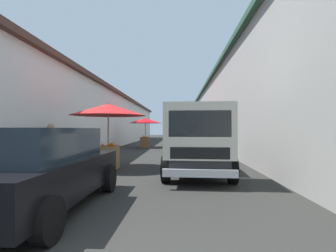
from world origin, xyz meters
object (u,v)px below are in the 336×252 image
hatchback_car (39,168)px  delivery_truck (198,142)px  fruit_stall_near_right (108,115)px  fruit_stall_far_left (191,124)px  fruit_stall_mid_lane (145,124)px  vendor_in_shade (51,146)px  fruit_stall_far_right (188,126)px  vendor_by_crates (186,139)px

hatchback_car → delivery_truck: bearing=-44.8°
hatchback_car → fruit_stall_near_right: bearing=1.1°
fruit_stall_far_left → delivery_truck: 9.95m
fruit_stall_mid_lane → vendor_in_shade: (-11.78, 1.34, -0.87)m
hatchback_car → delivery_truck: 4.31m
fruit_stall_near_right → vendor_in_shade: bearing=136.6°
fruit_stall_far_left → vendor_in_shade: (-9.73, 4.72, -0.86)m
fruit_stall_mid_lane → vendor_in_shade: size_ratio=1.59×
fruit_stall_far_right → vendor_in_shade: size_ratio=1.42×
fruit_stall_mid_lane → vendor_by_crates: fruit_stall_mid_lane is taller
fruit_stall_mid_lane → vendor_by_crates: 7.73m
fruit_stall_mid_lane → fruit_stall_far_right: (1.24, -3.29, -0.12)m
vendor_in_shade → delivery_truck: bearing=-92.4°
fruit_stall_mid_lane → fruit_stall_far_left: bearing=-121.3°
fruit_stall_far_right → fruit_stall_near_right: 12.02m
fruit_stall_far_left → fruit_stall_near_right: (-8.27, 3.34, 0.15)m
fruit_stall_far_left → vendor_by_crates: bearing=174.9°
delivery_truck → vendor_in_shade: 4.50m
fruit_stall_mid_lane → vendor_in_shade: fruit_stall_mid_lane is taller
fruit_stall_far_left → vendor_in_shade: fruit_stall_far_left is taller
fruit_stall_far_left → delivery_truck: size_ratio=0.49×
fruit_stall_mid_lane → vendor_by_crates: size_ratio=1.55×
fruit_stall_far_right → vendor_by_crates: 8.39m
fruit_stall_mid_lane → delivery_truck: size_ratio=0.51×
fruit_stall_far_right → vendor_by_crates: size_ratio=1.38×
fruit_stall_near_right → delivery_truck: bearing=-117.8°
vendor_by_crates → vendor_in_shade: bearing=137.6°
fruit_stall_far_left → vendor_by_crates: fruit_stall_far_left is taller
hatchback_car → vendor_in_shade: size_ratio=2.46×
hatchback_car → vendor_by_crates: (7.92, -2.80, 0.21)m
fruit_stall_far_left → fruit_stall_near_right: bearing=158.0°
fruit_stall_mid_lane → delivery_truck: fruit_stall_mid_lane is taller
fruit_stall_mid_lane → hatchback_car: fruit_stall_mid_lane is taller
fruit_stall_far_right → fruit_stall_far_left: bearing=-178.6°
fruit_stall_far_right → delivery_truck: (-13.21, 0.14, -0.63)m
fruit_stall_far_left → delivery_truck: bearing=178.7°
hatchback_car → vendor_in_shade: vendor_in_shade is taller
fruit_stall_mid_lane → fruit_stall_far_left: 3.95m
fruit_stall_far_left → fruit_stall_far_right: bearing=1.4°
fruit_stall_far_right → hatchback_car: (-16.27, 3.17, -0.93)m
fruit_stall_far_right → vendor_by_crates: (-8.35, 0.37, -0.72)m
fruit_stall_far_left → hatchback_car: (-12.97, 3.26, -1.04)m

